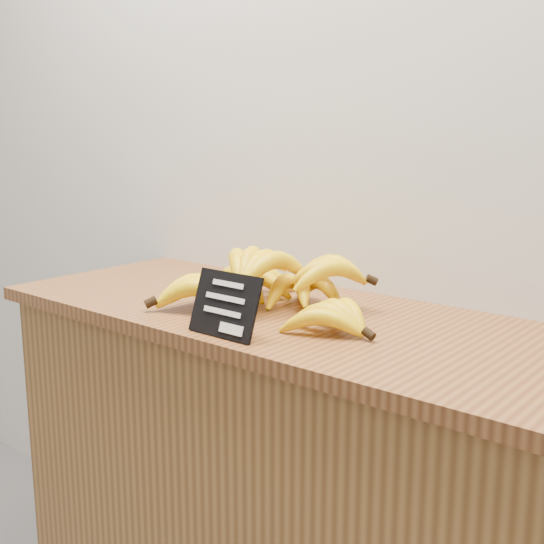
{
  "coord_description": "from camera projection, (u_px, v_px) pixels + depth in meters",
  "views": [
    {
      "loc": [
        0.97,
        1.65,
        1.3
      ],
      "look_at": [
        0.1,
        2.7,
        1.02
      ],
      "focal_mm": 45.0,
      "sensor_mm": 36.0,
      "label": 1
    }
  ],
  "objects": [
    {
      "name": "banana_pile",
      "position": [
        269.0,
        284.0,
        1.45
      ],
      "size": [
        0.54,
        0.36,
        0.13
      ],
      "color": "yellow",
      "rests_on": "counter_top"
    },
    {
      "name": "counter_top",
      "position": [
        287.0,
        317.0,
        1.45
      ],
      "size": [
        1.33,
        0.54,
        0.03
      ],
      "primitive_type": "cube",
      "color": "brown",
      "rests_on": "counter"
    },
    {
      "name": "counter",
      "position": [
        286.0,
        515.0,
        1.54
      ],
      "size": [
        1.27,
        0.5,
        0.9
      ],
      "primitive_type": "cube",
      "color": "olive",
      "rests_on": "ground"
    },
    {
      "name": "chalkboard_sign",
      "position": [
        225.0,
        305.0,
        1.25
      ],
      "size": [
        0.15,
        0.05,
        0.12
      ],
      "primitive_type": "cube",
      "rotation": [
        -0.33,
        0.0,
        0.0
      ],
      "color": "black",
      "rests_on": "counter_top"
    }
  ]
}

